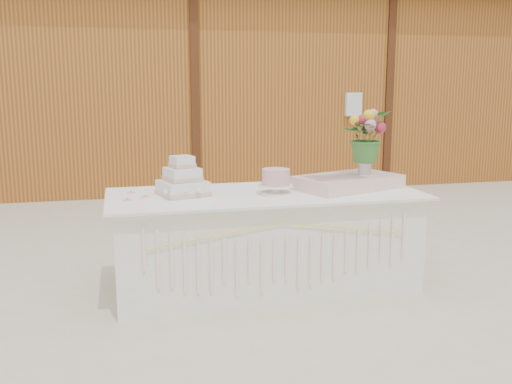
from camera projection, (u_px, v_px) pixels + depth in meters
ground at (265, 288)px, 4.53m from camera, size 80.00×80.00×0.00m
barn at (179, 80)px, 9.95m from camera, size 12.60×4.60×3.30m
cake_table at (265, 241)px, 4.46m from camera, size 2.40×1.00×0.77m
wedding_cake at (183, 182)px, 4.27m from camera, size 0.41×0.41×0.30m
pink_cake_stand at (276, 180)px, 4.32m from camera, size 0.27×0.27×0.19m
satin_runner at (348, 182)px, 4.56m from camera, size 0.94×0.74×0.10m
flower_vase at (365, 165)px, 4.63m from camera, size 0.11×0.11×0.15m
bouquet at (366, 130)px, 4.57m from camera, size 0.49×0.48×0.42m
loose_flowers at (137, 195)px, 4.27m from camera, size 0.20×0.36×0.02m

